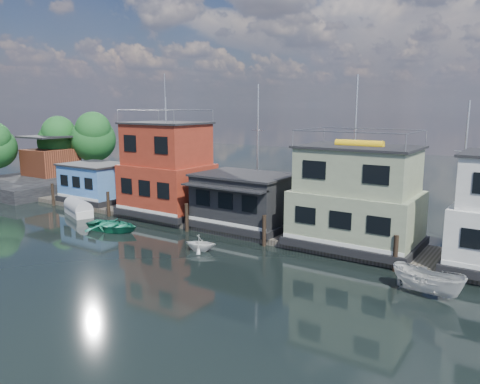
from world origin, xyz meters
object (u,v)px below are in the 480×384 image
Objects in this scene: houseboat_blue at (96,182)px; tarp_runabout at (78,208)px; houseboat_red at (167,171)px; dinghy_teal at (113,225)px; motorboat at (428,281)px; dinghy_white at (200,243)px; houseboat_dark at (244,200)px; houseboat_green at (357,198)px.

houseboat_blue is 1.55× the size of tarp_runabout.
houseboat_red is 7.00m from dinghy_teal.
motorboat reaches higher than dinghy_white.
houseboat_red reaches higher than houseboat_blue.
houseboat_red reaches higher than tarp_runabout.
dinghy_teal is (-23.24, -0.48, -0.30)m from motorboat.
houseboat_dark reaches higher than dinghy_white.
houseboat_green is (9.00, 0.02, 1.13)m from houseboat_dark.
houseboat_red is 8.18m from houseboat_dark.
houseboat_blue is 0.76× the size of houseboat_green.
motorboat is 0.94× the size of tarp_runabout.
houseboat_red is 17.01m from houseboat_green.
motorboat is 23.25m from dinghy_teal.
dinghy_white is at bearing -101.59° from dinghy_teal.
dinghy_white is at bearing -84.92° from houseboat_dark.
houseboat_blue is 2.98× the size of dinghy_white.
tarp_runabout is at bearing -170.69° from houseboat_green.
dinghy_teal is 8.87m from dinghy_white.
houseboat_red is 23.80m from motorboat.
dinghy_white is (18.05, -6.18, -1.64)m from houseboat_blue.
tarp_runabout is at bearing -151.05° from houseboat_red.
houseboat_blue is at bearing -180.00° from houseboat_red.
houseboat_red reaches higher than houseboat_green.
houseboat_blue is 0.86× the size of houseboat_dark.
houseboat_dark is at bearing -0.14° from houseboat_red.
houseboat_blue is 1.64× the size of motorboat.
dinghy_white is at bearing -18.89° from houseboat_blue.
dinghy_teal is (-8.32, -5.94, -1.96)m from houseboat_dark.
tarp_runabout is (2.35, -3.96, -1.62)m from houseboat_blue.
motorboat reaches higher than tarp_runabout.
houseboat_dark is 3.45× the size of dinghy_white.
houseboat_red is 1.60× the size of houseboat_dark.
houseboat_dark reaches higher than motorboat.
dinghy_white is (8.87, -0.21, 0.11)m from dinghy_teal.
houseboat_dark reaches higher than tarp_runabout.
houseboat_green is 2.03× the size of tarp_runabout.
houseboat_blue is at bearing 50.23° from dinghy_white.
houseboat_red is at bearing 90.79° from motorboat.
dinghy_teal is (9.18, -5.96, -1.75)m from houseboat_blue.
houseboat_red reaches higher than dinghy_white.
motorboat is 0.89× the size of dinghy_teal.
tarp_runabout reaches higher than dinghy_white.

